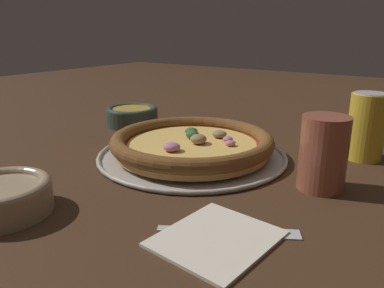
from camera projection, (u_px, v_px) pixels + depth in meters
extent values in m
plane|color=#3D2616|center=(192.00, 157.00, 0.71)|extent=(3.00, 3.00, 0.00)
cylinder|color=#B7B2A8|center=(192.00, 155.00, 0.71)|extent=(0.35, 0.35, 0.01)
torus|color=#B7B2A8|center=(192.00, 154.00, 0.71)|extent=(0.36, 0.36, 0.01)
cylinder|color=tan|center=(192.00, 148.00, 0.71)|extent=(0.29, 0.29, 0.02)
torus|color=brown|center=(192.00, 141.00, 0.70)|extent=(0.31, 0.31, 0.03)
cylinder|color=#B7381E|center=(192.00, 144.00, 0.70)|extent=(0.25, 0.25, 0.00)
cylinder|color=#E5B75B|center=(192.00, 143.00, 0.70)|extent=(0.24, 0.24, 0.00)
ellipsoid|color=#33602D|center=(193.00, 135.00, 0.72)|extent=(0.03, 0.03, 0.02)
ellipsoid|color=#B26B93|center=(170.00, 146.00, 0.65)|extent=(0.03, 0.03, 0.02)
ellipsoid|color=#8E7051|center=(198.00, 139.00, 0.69)|extent=(0.04, 0.04, 0.02)
ellipsoid|color=#B26B93|center=(230.00, 143.00, 0.68)|extent=(0.02, 0.02, 0.01)
ellipsoid|color=#8E7051|center=(219.00, 134.00, 0.73)|extent=(0.04, 0.04, 0.01)
ellipsoid|color=#B26B93|center=(228.00, 139.00, 0.70)|extent=(0.02, 0.02, 0.01)
ellipsoid|color=#33602D|center=(191.00, 131.00, 0.75)|extent=(0.03, 0.03, 0.02)
cylinder|color=#334238|center=(132.00, 117.00, 0.94)|extent=(0.13, 0.13, 0.04)
torus|color=#334238|center=(132.00, 110.00, 0.93)|extent=(0.13, 0.13, 0.02)
cylinder|color=olive|center=(132.00, 109.00, 0.93)|extent=(0.09, 0.09, 0.00)
cylinder|color=#9E8466|center=(2.00, 200.00, 0.49)|extent=(0.13, 0.13, 0.04)
torus|color=#9E8466|center=(0.00, 187.00, 0.49)|extent=(0.13, 0.13, 0.02)
cylinder|color=brown|center=(323.00, 153.00, 0.56)|extent=(0.07, 0.07, 0.11)
cube|color=beige|center=(217.00, 237.00, 0.43)|extent=(0.13, 0.14, 0.01)
cube|color=#B7B7BC|center=(209.00, 230.00, 0.45)|extent=(0.12, 0.07, 0.00)
cube|color=#B7B7BC|center=(281.00, 234.00, 0.44)|extent=(0.05, 0.04, 0.00)
cylinder|color=gold|center=(367.00, 127.00, 0.69)|extent=(0.07, 0.07, 0.12)
cylinder|color=#BCBCC1|center=(371.00, 93.00, 0.67)|extent=(0.06, 0.06, 0.00)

